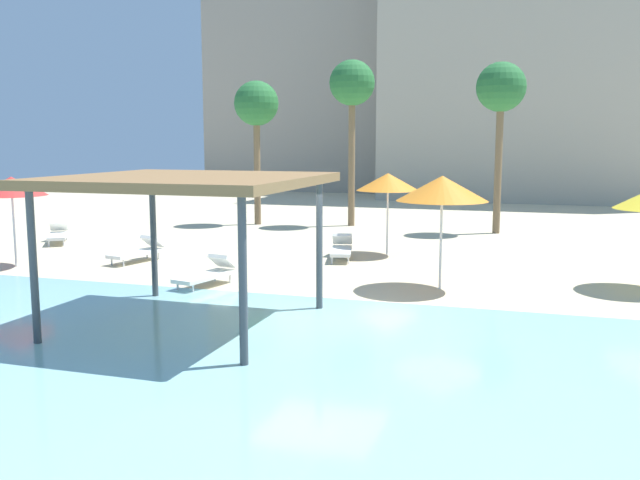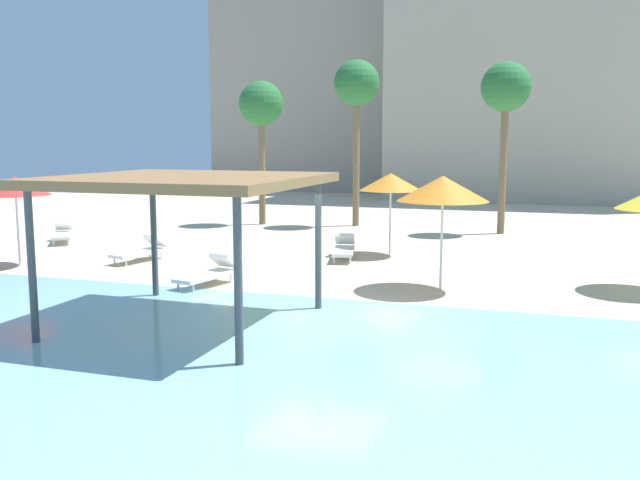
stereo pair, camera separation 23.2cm
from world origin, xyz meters
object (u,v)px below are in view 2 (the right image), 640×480
shade_pavilion (186,184)px  lounge_chair_6 (63,233)px  palm_tree_0 (261,107)px  lounge_chair_4 (142,250)px  palm_tree_1 (357,87)px  beach_umbrella_red_0 (15,186)px  palm_tree_2 (506,91)px  lounge_chair_0 (344,248)px  lounge_chair_5 (210,273)px  beach_umbrella_orange_2 (443,189)px  beach_umbrella_orange_4 (391,182)px

shade_pavilion → lounge_chair_6: shade_pavilion is taller
palm_tree_0 → lounge_chair_4: bearing=-88.6°
lounge_chair_6 → palm_tree_1: bearing=99.1°
lounge_chair_6 → beach_umbrella_red_0: bearing=-9.8°
palm_tree_2 → beach_umbrella_red_0: bearing=-137.3°
lounge_chair_0 → lounge_chair_4: 6.11m
palm_tree_0 → lounge_chair_5: bearing=-72.8°
beach_umbrella_orange_2 → lounge_chair_5: (-5.58, -1.36, -2.14)m
beach_umbrella_red_0 → beach_umbrella_orange_4: (9.76, 5.34, -0.00)m
beach_umbrella_orange_2 → lounge_chair_0: size_ratio=1.40×
lounge_chair_4 → palm_tree_1: 12.47m
beach_umbrella_red_0 → lounge_chair_0: size_ratio=1.31×
beach_umbrella_orange_4 → lounge_chair_4: 7.93m
lounge_chair_0 → lounge_chair_5: size_ratio=1.00×
lounge_chair_4 → shade_pavilion: bearing=52.1°
palm_tree_2 → lounge_chair_4: bearing=-134.8°
lounge_chair_6 → palm_tree_0: bearing=113.6°
palm_tree_2 → lounge_chair_6: bearing=-153.2°
shade_pavilion → beach_umbrella_red_0: bearing=151.6°
lounge_chair_4 → beach_umbrella_red_0: bearing=-44.5°
palm_tree_0 → palm_tree_2: (10.07, 0.12, 0.44)m
shade_pavilion → lounge_chair_5: (-1.40, 3.55, -2.45)m
shade_pavilion → beach_umbrella_red_0: (-7.92, 4.28, -0.46)m
shade_pavilion → lounge_chair_4: (-5.00, 6.14, -2.45)m
beach_umbrella_red_0 → palm_tree_1: palm_tree_1 is taller
lounge_chair_5 → lounge_chair_0: bearing=169.4°
lounge_chair_5 → palm_tree_2: 14.88m
lounge_chair_0 → lounge_chair_4: bearing=-81.4°
palm_tree_0 → palm_tree_2: palm_tree_2 is taller
beach_umbrella_orange_4 → palm_tree_1: (-3.08, 7.08, 3.48)m
lounge_chair_0 → beach_umbrella_red_0: bearing=-77.5°
beach_umbrella_red_0 → lounge_chair_0: 9.74m
beach_umbrella_orange_4 → lounge_chair_6: (-11.71, -1.00, -1.99)m
lounge_chair_4 → lounge_chair_6: bearing=-104.1°
beach_umbrella_red_0 → beach_umbrella_orange_2: bearing=3.0°
shade_pavilion → lounge_chair_0: 8.79m
shade_pavilion → beach_umbrella_orange_2: bearing=49.6°
shade_pavilion → palm_tree_1: 17.02m
lounge_chair_0 → palm_tree_1: palm_tree_1 is taller
beach_umbrella_red_0 → beach_umbrella_orange_2: 12.11m
lounge_chair_4 → lounge_chair_6: (-4.87, 2.49, 0.00)m
shade_pavilion → beach_umbrella_red_0: shade_pavilion is taller
shade_pavilion → beach_umbrella_red_0: 9.01m
beach_umbrella_orange_2 → lounge_chair_4: (-9.18, 1.23, -2.14)m
beach_umbrella_red_0 → beach_umbrella_orange_2: (12.09, 0.63, 0.15)m
beach_umbrella_orange_4 → palm_tree_2: size_ratio=0.39×
shade_pavilion → palm_tree_0: bearing=108.2°
beach_umbrella_orange_4 → lounge_chair_5: beach_umbrella_orange_4 is taller
shade_pavilion → palm_tree_1: bearing=94.2°
beach_umbrella_orange_4 → lounge_chair_5: size_ratio=1.31×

